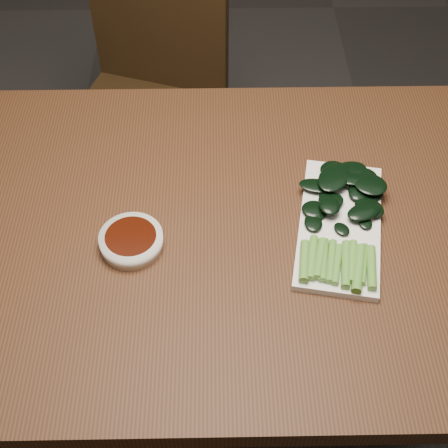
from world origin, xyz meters
The scene contains 6 objects.
ground centered at (0.00, 0.00, 0.00)m, with size 6.00×6.00×0.00m, color #2B2828.
table centered at (0.00, 0.00, 0.68)m, with size 1.40×0.80×0.75m.
chair_far centered at (-0.22, 0.72, 0.49)m, with size 0.51×0.51×0.89m.
sauce_bowl centered at (-0.17, -0.05, 0.77)m, with size 0.11×0.11×0.03m.
serving_plate centered at (0.20, -0.01, 0.76)m, with size 0.20×0.33×0.01m.
gai_lan centered at (0.21, 0.01, 0.77)m, with size 0.20×0.32×0.02m.
Camera 1 is at (-0.02, -0.74, 1.62)m, focal length 50.00 mm.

